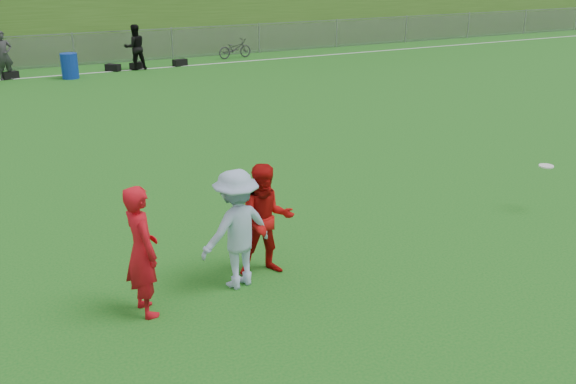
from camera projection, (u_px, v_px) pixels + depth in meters
ground at (321, 284)px, 8.69m from camera, size 120.00×120.00×0.00m
sideline_far at (84, 74)px, 23.78m from camera, size 60.00×0.10×0.01m
fence at (74, 49)px, 25.23m from camera, size 58.00×0.06×1.30m
berm at (38, 7)px, 34.16m from camera, size 120.00×18.00×3.00m
gear_bags at (112, 68)px, 24.26m from camera, size 6.86×0.59×0.26m
player_red_left at (142, 251)px, 7.74m from camera, size 0.47×0.66×1.68m
player_red_center at (266, 220)px, 8.73m from camera, size 0.88×0.75×1.59m
player_blue at (237, 229)px, 8.41m from camera, size 1.16×0.83×1.63m
frisbee at (546, 166)px, 10.91m from camera, size 0.25×0.25×0.02m
recycling_bin at (70, 66)px, 22.75m from camera, size 0.65×0.65×0.89m
bicycle at (235, 49)px, 27.16m from camera, size 1.58×0.73×0.80m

